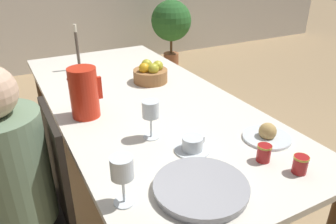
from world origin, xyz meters
TOP-DOWN VIEW (x-y plane):
  - ground_plane at (0.00, 0.00)m, footprint 20.00×20.00m
  - dining_table at (0.00, 0.00)m, footprint 0.95×2.12m
  - chair_person_side at (-0.66, -0.35)m, footprint 0.42×0.42m
  - person_seated at (-0.75, -0.39)m, footprint 0.39×0.41m
  - red_pitcher at (-0.33, -0.07)m, footprint 0.16×0.14m
  - wine_glass_water at (-0.40, -0.76)m, footprint 0.07×0.07m
  - wine_glass_juice at (-0.14, -0.42)m, footprint 0.07×0.07m
  - teacup_near_person at (-0.03, -0.59)m, footprint 0.15×0.15m
  - serving_tray at (-0.14, -0.83)m, footprint 0.33×0.33m
  - bread_plate at (0.30, -0.67)m, footprint 0.21×0.21m
  - jam_jar_amber at (0.17, -0.79)m, footprint 0.06×0.06m
  - jam_jar_red at (0.24, -0.91)m, footprint 0.06×0.06m
  - fruit_bowl at (0.16, 0.21)m, footprint 0.21×0.21m
  - candlestick_tall at (-0.18, 0.67)m, footprint 0.06×0.06m
  - potted_plant at (1.55, 2.49)m, footprint 0.56×0.56m

SIDE VIEW (x-z plane):
  - ground_plane at x=0.00m, z-range 0.00..0.00m
  - chair_person_side at x=-0.66m, z-range 0.02..0.96m
  - potted_plant at x=1.55m, z-range 0.15..1.07m
  - dining_table at x=0.00m, z-range 0.29..1.04m
  - person_seated at x=-0.75m, z-range 0.11..1.27m
  - serving_tray at x=-0.14m, z-range 0.75..0.78m
  - bread_plate at x=0.30m, z-range 0.74..0.81m
  - teacup_near_person at x=-0.03m, z-range 0.75..0.81m
  - jam_jar_amber at x=0.17m, z-range 0.76..0.83m
  - jam_jar_red at x=0.24m, z-range 0.76..0.83m
  - fruit_bowl at x=0.16m, z-range 0.74..0.88m
  - candlestick_tall at x=-0.18m, z-range 0.72..1.03m
  - red_pitcher at x=-0.33m, z-range 0.76..1.00m
  - wine_glass_juice at x=-0.14m, z-range 0.79..0.97m
  - wine_glass_water at x=-0.40m, z-range 0.80..0.97m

